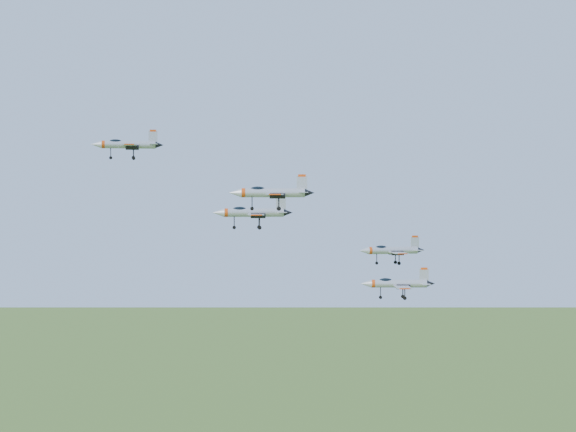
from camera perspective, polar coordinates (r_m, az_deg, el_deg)
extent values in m
cylinder|color=#A5A9B2|center=(133.01, -11.26, 5.00)|extent=(8.66, 2.03, 1.24)
cone|color=#A5A9B2|center=(133.24, -13.49, 4.98)|extent=(1.82, 1.39, 1.24)
cone|color=black|center=(132.99, -9.12, 5.01)|extent=(1.43, 1.17, 1.05)
ellipsoid|color=black|center=(133.11, -12.17, 5.19)|extent=(2.17, 1.08, 0.79)
cube|color=#A5A9B2|center=(130.33, -11.21, 4.97)|extent=(2.57, 4.38, 0.13)
cube|color=#A5A9B2|center=(135.66, -11.16, 4.82)|extent=(2.57, 4.38, 0.13)
cube|color=#A5A9B2|center=(133.06, -9.58, 5.56)|extent=(1.43, 0.25, 2.00)
cube|color=#C03D0D|center=(133.15, -9.58, 6.01)|extent=(1.06, 0.23, 0.33)
cylinder|color=#A5A9B2|center=(118.64, -2.43, 0.24)|extent=(8.87, 2.89, 1.27)
cone|color=#A5A9B2|center=(118.58, -4.98, 0.24)|extent=(1.96, 1.58, 1.27)
cone|color=black|center=(118.91, 0.01, 0.25)|extent=(1.54, 1.32, 1.08)
ellipsoid|color=black|center=(118.58, -3.47, 0.47)|extent=(2.28, 1.30, 0.81)
cube|color=#A5A9B2|center=(115.92, -2.29, 0.09)|extent=(3.01, 4.64, 0.14)
cube|color=#A5A9B2|center=(121.38, -2.38, 0.15)|extent=(3.01, 4.64, 0.14)
cube|color=#A5A9B2|center=(118.82, -0.50, 0.88)|extent=(1.46, 0.39, 2.05)
cube|color=#C03D0D|center=(118.82, -0.51, 1.40)|extent=(1.08, 0.34, 0.34)
cylinder|color=#A5A9B2|center=(108.16, -1.06, 1.66)|extent=(8.60, 3.22, 1.24)
cone|color=#A5A9B2|center=(108.24, -3.78, 1.66)|extent=(1.95, 1.60, 1.24)
cone|color=black|center=(108.31, 1.55, 1.66)|extent=(1.54, 1.33, 1.05)
ellipsoid|color=black|center=(108.16, -2.17, 1.91)|extent=(2.24, 1.36, 0.78)
cube|color=#A5A9B2|center=(105.50, -0.95, 1.54)|extent=(3.11, 4.58, 0.13)
cube|color=#A5A9B2|center=(110.82, -0.98, 1.53)|extent=(3.11, 4.58, 0.13)
cube|color=#A5A9B2|center=(108.27, 1.00, 2.34)|extent=(1.41, 0.45, 2.00)
cube|color=#C03D0D|center=(108.29, 1.00, 2.90)|extent=(1.05, 0.38, 0.33)
cylinder|color=#A5A9B2|center=(132.05, 7.47, -2.44)|extent=(8.30, 1.97, 1.19)
cone|color=#A5A9B2|center=(130.69, 5.40, -2.47)|extent=(1.75, 1.34, 1.19)
cone|color=black|center=(133.53, 9.42, -2.40)|extent=(1.37, 1.13, 1.01)
ellipsoid|color=black|center=(131.45, 6.64, -2.26)|extent=(2.08, 1.04, 0.75)
cube|color=#A5A9B2|center=(129.69, 7.88, -2.61)|extent=(2.48, 4.20, 0.13)
cube|color=#A5A9B2|center=(134.56, 7.23, -2.46)|extent=(2.48, 4.20, 0.13)
cube|color=#A5A9B2|center=(133.13, 9.02, -1.88)|extent=(1.37, 0.24, 1.92)
cube|color=#C03D0D|center=(133.07, 9.02, -1.45)|extent=(1.01, 0.22, 0.32)
cylinder|color=#A5A9B2|center=(115.25, 7.89, -4.78)|extent=(7.86, 3.12, 1.13)
cone|color=#A5A9B2|center=(114.69, 5.56, -4.81)|extent=(1.81, 1.50, 1.13)
cone|color=black|center=(115.97, 10.12, -4.75)|extent=(1.43, 1.25, 0.96)
ellipsoid|color=black|center=(114.96, 6.95, -4.58)|extent=(2.06, 1.28, 0.72)
cube|color=#A5A9B2|center=(112.90, 8.16, -5.02)|extent=(2.93, 4.22, 0.12)
cube|color=#A5A9B2|center=(117.70, 7.81, -4.76)|extent=(2.93, 4.22, 0.12)
cube|color=#A5A9B2|center=(115.69, 9.65, -4.18)|extent=(1.29, 0.44, 1.83)
cube|color=#C03D0D|center=(115.60, 9.65, -3.71)|extent=(0.96, 0.37, 0.30)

